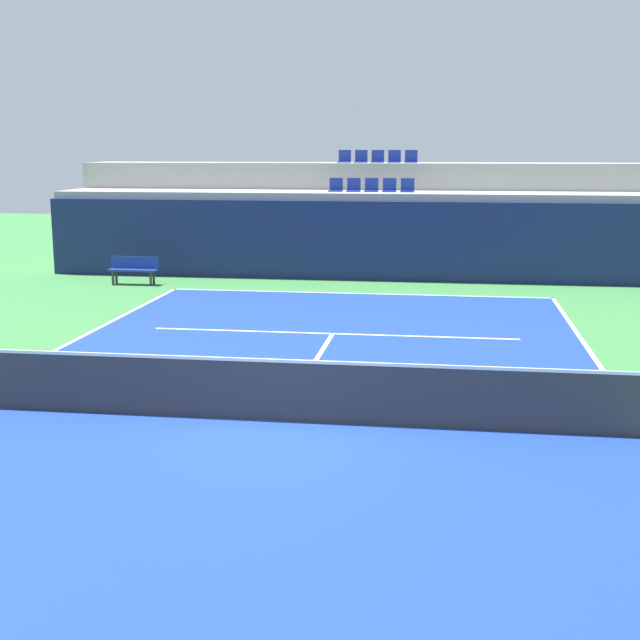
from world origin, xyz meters
TOP-DOWN VIEW (x-y plane):
  - ground_plane at (0.00, 0.00)m, footprint 80.00×80.00m
  - court_surface at (0.00, 0.00)m, footprint 11.00×24.00m
  - baseline_far at (0.00, 11.95)m, footprint 11.00×0.10m
  - service_line_far at (0.00, 6.40)m, footprint 8.26×0.10m
  - centre_service_line at (0.00, 3.20)m, footprint 0.10×6.40m
  - back_wall at (0.00, 14.63)m, footprint 20.78×0.30m
  - stands_tier_lower at (0.00, 15.98)m, footprint 20.78×2.40m
  - stands_tier_upper at (0.00, 18.38)m, footprint 20.78×2.40m
  - seating_row_lower at (0.00, 16.07)m, footprint 2.79×0.44m
  - seating_row_upper at (0.00, 18.47)m, footprint 2.79×0.44m
  - tennis_net at (0.00, 0.00)m, footprint 11.08×0.08m
  - player_bench at (-6.98, 12.74)m, footprint 1.50×0.40m

SIDE VIEW (x-z plane):
  - ground_plane at x=0.00m, z-range 0.00..0.00m
  - court_surface at x=0.00m, z-range 0.00..0.01m
  - baseline_far at x=0.00m, z-range 0.01..0.01m
  - service_line_far at x=0.00m, z-range 0.01..0.01m
  - centre_service_line at x=0.00m, z-range 0.01..0.01m
  - player_bench at x=-6.98m, z-range 0.08..0.93m
  - tennis_net at x=0.00m, z-range -0.03..1.04m
  - back_wall at x=0.00m, z-range 0.00..2.49m
  - stands_tier_lower at x=0.00m, z-range 0.00..2.71m
  - stands_tier_upper at x=0.00m, z-range 0.00..3.61m
  - seating_row_lower at x=0.00m, z-range 2.61..3.05m
  - seating_row_upper at x=0.00m, z-range 3.51..3.95m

